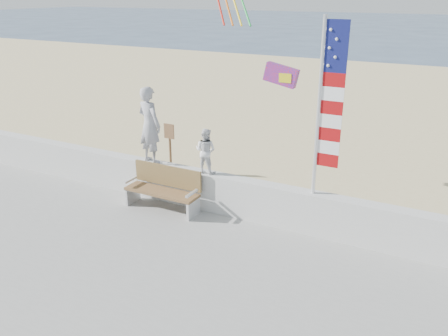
{
  "coord_description": "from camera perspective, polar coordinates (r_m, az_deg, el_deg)",
  "views": [
    {
      "loc": [
        4.7,
        -6.75,
        4.99
      ],
      "look_at": [
        0.2,
        1.8,
        1.35
      ],
      "focal_mm": 38.0,
      "sensor_mm": 36.0,
      "label": 1
    }
  ],
  "objects": [
    {
      "name": "bench",
      "position": [
        11.08,
        -7.25,
        -2.38
      ],
      "size": [
        1.8,
        0.57,
        1.0
      ],
      "color": "brown",
      "rests_on": "boardwalk"
    },
    {
      "name": "child",
      "position": [
        10.67,
        -2.23,
        2.1
      ],
      "size": [
        0.51,
        0.39,
        1.04
      ],
      "primitive_type": "imported",
      "rotation": [
        0.0,
        0.0,
        3.14
      ],
      "color": "silver",
      "rests_on": "seawall"
    },
    {
      "name": "adult",
      "position": [
        11.36,
        -8.95,
        5.12
      ],
      "size": [
        0.76,
        0.59,
        1.84
      ],
      "primitive_type": "imported",
      "rotation": [
        0.0,
        0.0,
        2.89
      ],
      "color": "#9A9AA0",
      "rests_on": "seawall"
    },
    {
      "name": "seawall",
      "position": [
        10.85,
        -0.44,
        -3.06
      ],
      "size": [
        30.0,
        0.35,
        0.9
      ],
      "primitive_type": "cube",
      "color": "silver",
      "rests_on": "boardwalk"
    },
    {
      "name": "sand",
      "position": [
        17.17,
        10.69,
        3.53
      ],
      "size": [
        90.0,
        40.0,
        0.08
      ],
      "primitive_type": "cube",
      "color": "#D0BE8B",
      "rests_on": "ground"
    },
    {
      "name": "ground",
      "position": [
        9.62,
        -6.17,
        -10.73
      ],
      "size": [
        220.0,
        220.0,
        0.0
      ],
      "primitive_type": "plane",
      "color": "#314763",
      "rests_on": "ground"
    },
    {
      "name": "flag",
      "position": [
        9.29,
        12.16,
        7.77
      ],
      "size": [
        0.5,
        0.08,
        3.5
      ],
      "color": "silver",
      "rests_on": "seawall"
    },
    {
      "name": "sign",
      "position": [
        13.33,
        -6.53,
        2.83
      ],
      "size": [
        0.32,
        0.07,
        1.46
      ],
      "color": "brown",
      "rests_on": "sand"
    },
    {
      "name": "parafoil_kite",
      "position": [
        12.28,
        7.01,
        11.0
      ],
      "size": [
        0.92,
        0.26,
        0.63
      ],
      "color": "red",
      "rests_on": "ground"
    }
  ]
}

